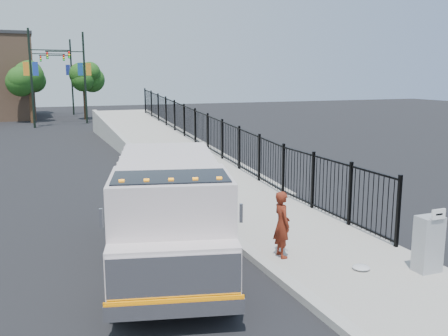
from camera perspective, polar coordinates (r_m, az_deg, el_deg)
name	(u,v)px	position (r m, az deg, el deg)	size (l,w,h in m)	color
ground	(235,244)	(13.27, 1.29, -8.67)	(120.00, 120.00, 0.00)	black
sidewalk	(341,258)	(12.49, 13.26, -9.94)	(3.55, 12.00, 0.12)	#9E998E
curb	(270,268)	(11.54, 5.23, -11.33)	(0.30, 12.00, 0.16)	#ADAAA3
ramp	(161,152)	(28.74, -7.24, 1.83)	(3.95, 24.00, 1.70)	#9E998E
iron_fence	(208,144)	(25.24, -1.87, 2.74)	(0.10, 28.00, 1.80)	black
truck	(169,203)	(11.72, -6.31, -4.04)	(4.09, 7.78, 2.54)	black
worker	(282,224)	(11.90, 6.63, -6.40)	(0.58, 0.38, 1.59)	maroon
utility_cabinet	(428,244)	(11.89, 22.30, -8.04)	(0.55, 0.40, 1.25)	gray
arrow_sign	(439,214)	(11.54, 23.32, -4.87)	(0.35, 0.04, 0.22)	white
debris	(361,267)	(11.71, 15.40, -10.89)	(0.39, 0.39, 0.10)	silver
light_pole_0	(35,74)	(43.96, -20.78, 9.99)	(3.77, 0.22, 8.00)	black
light_pole_1	(81,74)	(46.62, -16.02, 10.27)	(3.77, 0.22, 8.00)	black
light_pole_2	(35,74)	(52.53, -20.76, 10.00)	(3.77, 0.22, 8.00)	black
light_pole_3	(69,74)	(56.93, -17.33, 10.21)	(3.77, 0.22, 8.00)	black
tree_0	(30,79)	(48.50, -21.32, 9.48)	(2.85, 2.85, 5.42)	#382314
tree_1	(84,79)	(50.67, -15.70, 9.78)	(2.26, 2.26, 5.13)	#382314
tree_2	(30,78)	(59.71, -21.32, 9.59)	(3.06, 3.06, 5.53)	#382314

